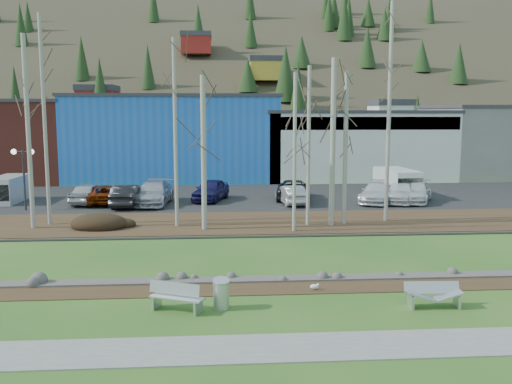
{
  "coord_description": "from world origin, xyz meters",
  "views": [
    {
      "loc": [
        -2.04,
        -18.86,
        6.7
      ],
      "look_at": [
        0.1,
        10.66,
        2.5
      ],
      "focal_mm": 40.0,
      "sensor_mm": 36.0,
      "label": 1
    }
  ],
  "objects": [
    {
      "name": "van_grey",
      "position": [
        -17.08,
        23.35,
        1.08
      ],
      "size": [
        1.97,
        4.35,
        1.87
      ],
      "rotation": [
        0.0,
        0.0,
        -0.04
      ],
      "color": "#B7BABC",
      "rests_on": "parking_lot"
    },
    {
      "name": "building_blue",
      "position": [
        -6.0,
        39.0,
        4.16
      ],
      "size": [
        20.4,
        12.24,
        8.3
      ],
      "color": "blue",
      "rests_on": "ground"
    },
    {
      "name": "ground",
      "position": [
        0.0,
        0.0,
        0.0
      ],
      "size": [
        200.0,
        200.0,
        0.0
      ],
      "primitive_type": "plane",
      "color": "#2B591C",
      "rests_on": "ground"
    },
    {
      "name": "bench_damaged",
      "position": [
        5.43,
        -0.41,
        0.43
      ],
      "size": [
        1.93,
        0.72,
        0.85
      ],
      "rotation": [
        0.0,
        0.0,
        -0.05
      ],
      "color": "#B9BBBF",
      "rests_on": "ground"
    },
    {
      "name": "parking_lot",
      "position": [
        0.0,
        25.0,
        0.07
      ],
      "size": [
        80.0,
        14.0,
        0.14
      ],
      "primitive_type": "cube",
      "color": "black",
      "rests_on": "ground"
    },
    {
      "name": "far_bank",
      "position": [
        0.0,
        14.5,
        0.07
      ],
      "size": [
        80.0,
        7.0,
        0.15
      ],
      "primitive_type": "cube",
      "color": "#382616",
      "rests_on": "ground"
    },
    {
      "name": "car_9",
      "position": [
        12.55,
        21.26,
        0.86
      ],
      "size": [
        4.01,
        5.37,
        1.45
      ],
      "primitive_type": "imported",
      "rotation": [
        0.0,
        0.0,
        -0.46
      ],
      "color": "silver",
      "rests_on": "parking_lot"
    },
    {
      "name": "car_1",
      "position": [
        -8.14,
        20.84,
        0.9
      ],
      "size": [
        1.83,
        4.68,
        1.52
      ],
      "primitive_type": "imported",
      "rotation": [
        0.0,
        0.0,
        3.09
      ],
      "color": "black",
      "rests_on": "parking_lot"
    },
    {
      "name": "street_lamp",
      "position": [
        -14.69,
        19.72,
        3.36
      ],
      "size": [
        1.55,
        0.53,
        4.09
      ],
      "rotation": [
        0.0,
        0.0,
        -0.14
      ],
      "color": "#262628",
      "rests_on": "parking_lot"
    },
    {
      "name": "car_3",
      "position": [
        -6.4,
        21.6,
        0.94
      ],
      "size": [
        2.75,
        5.72,
        1.61
      ],
      "primitive_type": "imported",
      "rotation": [
        0.0,
        0.0,
        -0.09
      ],
      "color": "#AFAFB7",
      "rests_on": "parking_lot"
    },
    {
      "name": "river",
      "position": [
        0.0,
        7.2,
        0.0
      ],
      "size": [
        80.0,
        8.0,
        0.9
      ],
      "primitive_type": null,
      "color": "black",
      "rests_on": "ground"
    },
    {
      "name": "birch_8",
      "position": [
        8.25,
        14.39,
        6.57
      ],
      "size": [
        0.23,
        0.23,
        12.83
      ],
      "color": "#A7A198",
      "rests_on": "far_bank"
    },
    {
      "name": "seagull",
      "position": [
        1.66,
        1.68,
        0.16
      ],
      "size": [
        0.39,
        0.18,
        0.28
      ],
      "rotation": [
        0.0,
        0.0,
        -0.25
      ],
      "color": "gold",
      "rests_on": "ground"
    },
    {
      "name": "birch_7",
      "position": [
        5.5,
        13.6,
        4.57
      ],
      "size": [
        0.26,
        0.26,
        8.84
      ],
      "color": "#A7A198",
      "rests_on": "far_bank"
    },
    {
      "name": "birch_3",
      "position": [
        -2.65,
        12.67,
        4.4
      ],
      "size": [
        0.29,
        0.29,
        8.5
      ],
      "color": "#A7A198",
      "rests_on": "far_bank"
    },
    {
      "name": "car_4",
      "position": [
        -2.36,
        23.01,
        0.92
      ],
      "size": [
        3.14,
        4.95,
        1.57
      ],
      "primitive_type": "imported",
      "rotation": [
        0.0,
        0.0,
        -0.3
      ],
      "color": "#1D1951",
      "rests_on": "parking_lot"
    },
    {
      "name": "van_white",
      "position": [
        11.95,
        23.5,
        1.22
      ],
      "size": [
        2.48,
        5.09,
        2.16
      ],
      "rotation": [
        0.0,
        0.0,
        0.09
      ],
      "color": "white",
      "rests_on": "parking_lot"
    },
    {
      "name": "car_5",
      "position": [
        3.36,
        21.01,
        0.81
      ],
      "size": [
        1.92,
        4.2,
        1.34
      ],
      "primitive_type": "imported",
      "rotation": [
        0.0,
        0.0,
        3.27
      ],
      "color": "#B1B0B3",
      "rests_on": "parking_lot"
    },
    {
      "name": "birch_6",
      "position": [
        4.65,
        13.12,
        4.9
      ],
      "size": [
        0.31,
        0.31,
        9.51
      ],
      "color": "#A7A198",
      "rests_on": "far_bank"
    },
    {
      "name": "birch_0",
      "position": [
        -12.34,
        13.68,
        5.52
      ],
      "size": [
        0.25,
        0.25,
        10.74
      ],
      "color": "#A7A198",
      "rests_on": "far_bank"
    },
    {
      "name": "birch_1",
      "position": [
        -11.72,
        14.72,
        6.15
      ],
      "size": [
        0.21,
        0.21,
        12.0
      ],
      "color": "#A7A198",
      "rests_on": "far_bank"
    },
    {
      "name": "hillside",
      "position": [
        0.0,
        84.0,
        17.5
      ],
      "size": [
        160.0,
        72.0,
        35.0
      ],
      "primitive_type": null,
      "color": "#342E1F",
      "rests_on": "ground"
    },
    {
      "name": "litter_bin",
      "position": [
        -1.87,
        -0.08,
        0.48
      ],
      "size": [
        0.59,
        0.59,
        0.96
      ],
      "primitive_type": "cylinder",
      "rotation": [
        0.0,
        0.0,
        0.07
      ],
      "color": "#B9BBBF",
      "rests_on": "ground"
    },
    {
      "name": "birch_5",
      "position": [
        2.29,
        11.82,
        4.47
      ],
      "size": [
        0.2,
        0.2,
        8.63
      ],
      "color": "#A7A198",
      "rests_on": "far_bank"
    },
    {
      "name": "birch_4",
      "position": [
        3.33,
        13.47,
        4.7
      ],
      "size": [
        0.21,
        0.21,
        9.1
      ],
      "color": "#A7A198",
      "rests_on": "far_bank"
    },
    {
      "name": "car_8",
      "position": [
        9.68,
        21.26,
        0.86
      ],
      "size": [
        4.01,
        5.37,
        1.45
      ],
      "primitive_type": "imported",
      "rotation": [
        0.0,
        0.0,
        -0.46
      ],
      "color": "silver",
      "rests_on": "parking_lot"
    },
    {
      "name": "car_7",
      "position": [
        11.43,
        21.26,
        0.86
      ],
      "size": [
        4.01,
        5.37,
        1.45
      ],
      "primitive_type": "imported",
      "rotation": [
        0.0,
        0.0,
        -0.46
      ],
      "color": "silver",
      "rests_on": "parking_lot"
    },
    {
      "name": "dirt_mound",
      "position": [
        -8.63,
        13.4,
        0.46
      ],
      "size": [
        3.17,
        2.24,
        0.62
      ],
      "primitive_type": "ellipsoid",
      "color": "black",
      "rests_on": "far_bank"
    },
    {
      "name": "building_white",
      "position": [
        12.0,
        38.98,
        3.41
      ],
      "size": [
        18.36,
        12.24,
        6.8
      ],
      "color": "silver",
      "rests_on": "ground"
    },
    {
      "name": "car_2",
      "position": [
        -9.95,
        22.28,
        0.8
      ],
      "size": [
        2.7,
        4.96,
        1.32
      ],
      "primitive_type": "imported",
      "rotation": [
        0.0,
        0.0,
        3.25
      ],
      "color": "maroon",
      "rests_on": "parking_lot"
    },
    {
      "name": "footpath",
      "position": [
        0.0,
        -3.5,
        0.02
      ],
      "size": [
        80.0,
        2.0,
        0.04
      ],
      "primitive_type": "cube",
      "color": "slate",
      "rests_on": "ground"
    },
    {
      "name": "car_0",
      "position": [
        -11.07,
        22.25,
        0.89
      ],
      "size": [
        2.34,
        4.61,
        1.5
      ],
      "primitive_type": "imported",
      "rotation": [
        0.0,
        0.0,
        3.01
      ],
      "color": "#BAB9BB",
      "rests_on": "parking_lot"
    },
    {
      "name": "near_bank_rocks",
      "position": [
        0.0,
        3.1,
        0.0
      ],
      "size": [
        80.0,
        0.8,
        0.5
      ],
      "primitive_type": null,
      "color": "#47423D",
      "rests_on": "ground"
    },
    {
      "name": "building_grey",
      "position": [
        28.0,
        39.0,
        3.66
      ],
      "size": [
        14.28,
        12.24,
        7.3
      ],
      "color": "slate",
      "rests_on": "ground"
    },
    {
      "name": "car_6",
      "position": [
        3.87,
        23.42,
        0.87
      ],
      "size": [
        3.2,
        5.57,
        1.46
      ],
      "primitive_type": "imported",
      "rotation": [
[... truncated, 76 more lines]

